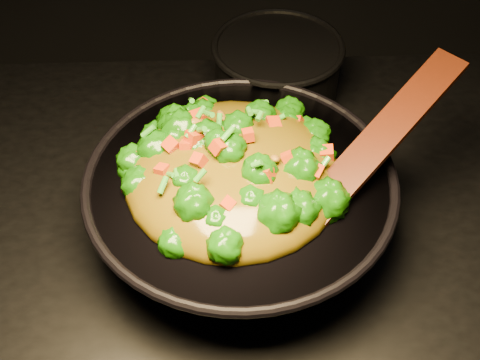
{
  "coord_description": "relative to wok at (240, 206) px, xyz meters",
  "views": [
    {
      "loc": [
        0.02,
        -0.53,
        1.61
      ],
      "look_at": [
        0.04,
        0.03,
        1.0
      ],
      "focal_mm": 45.0,
      "sensor_mm": 36.0,
      "label": 1
    }
  ],
  "objects": [
    {
      "name": "back_pot",
      "position": [
        0.07,
        0.3,
        0.0
      ],
      "size": [
        0.22,
        0.22,
        0.12
      ],
      "primitive_type": "cylinder",
      "rotation": [
        0.0,
        0.0,
        0.02
      ],
      "color": "black",
      "rests_on": "stovetop"
    },
    {
      "name": "spatula",
      "position": [
        0.18,
        0.01,
        0.11
      ],
      "size": [
        0.26,
        0.23,
        0.13
      ],
      "primitive_type": "cube",
      "rotation": [
        0.0,
        -0.38,
        0.72
      ],
      "color": "#391608",
      "rests_on": "wok"
    },
    {
      "name": "wok",
      "position": [
        0.0,
        0.0,
        0.0
      ],
      "size": [
        0.51,
        0.51,
        0.12
      ],
      "primitive_type": null,
      "rotation": [
        0.0,
        0.0,
        0.27
      ],
      "color": "black",
      "rests_on": "stovetop"
    },
    {
      "name": "stir_fry",
      "position": [
        -0.01,
        0.0,
        0.11
      ],
      "size": [
        0.37,
        0.37,
        0.1
      ],
      "primitive_type": null,
      "rotation": [
        0.0,
        0.0,
        0.31
      ],
      "color": "#165806",
      "rests_on": "wok"
    }
  ]
}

